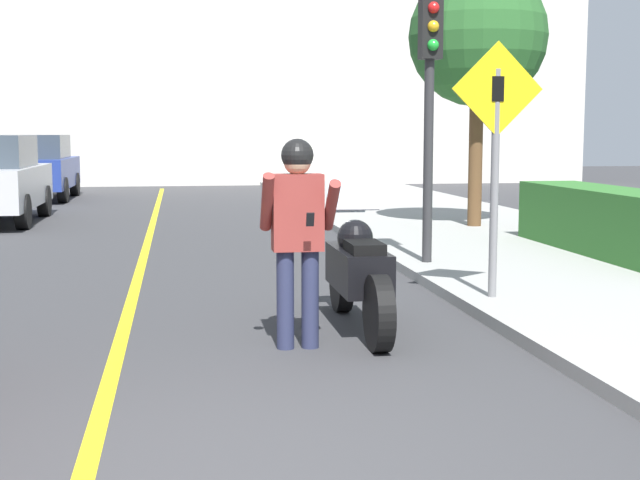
# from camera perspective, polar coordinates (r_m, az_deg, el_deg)

# --- Properties ---
(road_center_line) EXTENTS (0.12, 36.00, 0.01)m
(road_center_line) POSITION_cam_1_polar(r_m,az_deg,el_deg) (10.35, -11.70, -2.82)
(road_center_line) COLOR yellow
(road_center_line) RESTS_ON ground
(building_backdrop) EXTENTS (28.00, 1.20, 6.44)m
(building_backdrop) POSITION_cam_1_polar(r_m,az_deg,el_deg) (30.23, -8.98, 9.61)
(building_backdrop) COLOR beige
(building_backdrop) RESTS_ON ground
(motorcycle) EXTENTS (0.62, 2.24, 1.29)m
(motorcycle) POSITION_cam_1_polar(r_m,az_deg,el_deg) (7.80, 2.45, -2.11)
(motorcycle) COLOR black
(motorcycle) RESTS_ON ground
(person_biker) EXTENTS (0.59, 0.46, 1.67)m
(person_biker) POSITION_cam_1_polar(r_m,az_deg,el_deg) (7.03, -1.44, 1.16)
(person_biker) COLOR #282D4C
(person_biker) RESTS_ON ground
(crossing_sign) EXTENTS (0.91, 0.08, 2.48)m
(crossing_sign) POSITION_cam_1_polar(r_m,az_deg,el_deg) (8.81, 11.18, 5.99)
(crossing_sign) COLOR slate
(crossing_sign) RESTS_ON sidewalk_curb
(traffic_light) EXTENTS (0.26, 0.30, 3.26)m
(traffic_light) POSITION_cam_1_polar(r_m,az_deg,el_deg) (11.13, 7.04, 10.31)
(traffic_light) COLOR #2D2D30
(traffic_light) RESTS_ON sidewalk_curb
(hedge_row) EXTENTS (0.90, 4.40, 0.86)m
(hedge_row) POSITION_cam_1_polar(r_m,az_deg,el_deg) (12.44, 18.27, 1.10)
(hedge_row) COLOR #33702D
(hedge_row) RESTS_ON sidewalk_curb
(street_tree) EXTENTS (2.37, 2.37, 4.42)m
(street_tree) POSITION_cam_1_polar(r_m,az_deg,el_deg) (15.77, 10.08, 12.63)
(street_tree) COLOR brown
(street_tree) RESTS_ON sidewalk_curb
(parked_car_blue) EXTENTS (1.88, 4.20, 1.68)m
(parked_car_blue) POSITION_cam_1_polar(r_m,az_deg,el_deg) (24.31, -17.76, 4.48)
(parked_car_blue) COLOR black
(parked_car_blue) RESTS_ON ground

